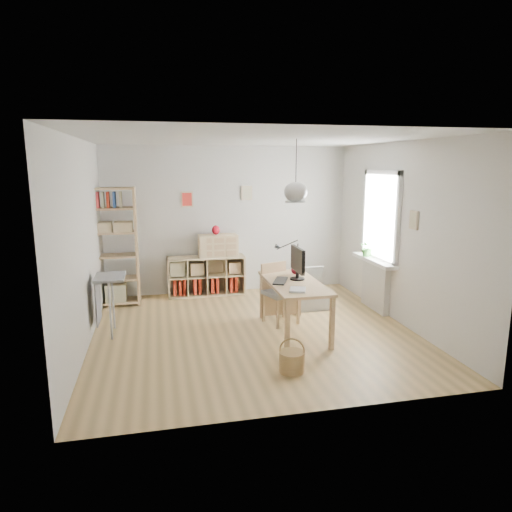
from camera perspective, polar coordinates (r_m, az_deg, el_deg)
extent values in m
plane|color=tan|center=(6.66, -0.29, -9.43)|extent=(4.50, 4.50, 0.00)
plane|color=silver|center=(8.50, -3.49, 4.49)|extent=(4.50, 0.00, 4.50)
plane|color=silver|center=(4.18, 6.18, -2.76)|extent=(4.50, 0.00, 4.50)
plane|color=silver|center=(6.25, -20.93, 1.26)|extent=(0.00, 4.50, 4.50)
plane|color=silver|center=(7.12, 17.71, 2.63)|extent=(0.00, 4.50, 4.50)
plane|color=silver|center=(6.24, -0.32, 14.44)|extent=(4.50, 4.50, 0.00)
cylinder|color=black|center=(6.22, 5.04, 11.28)|extent=(0.01, 0.01, 0.68)
ellipsoid|color=silver|center=(6.23, 4.98, 7.97)|extent=(0.32, 0.32, 0.27)
cube|color=white|center=(7.61, 15.45, 4.81)|extent=(0.03, 1.00, 1.30)
cube|color=white|center=(7.13, 17.28, 4.29)|extent=(0.06, 0.08, 1.46)
cube|color=white|center=(8.08, 13.52, 5.26)|extent=(0.06, 0.08, 1.46)
cube|color=white|center=(7.56, 15.56, 10.01)|extent=(0.06, 1.16, 0.08)
cube|color=white|center=(7.71, 15.02, -0.29)|extent=(0.06, 1.16, 0.08)
cube|color=silver|center=(7.80, 14.71, -3.61)|extent=(0.10, 0.80, 0.80)
cube|color=white|center=(7.68, 14.54, -0.53)|extent=(0.22, 1.20, 0.06)
cube|color=tan|center=(6.43, 4.79, -3.40)|extent=(0.70, 1.50, 0.04)
cube|color=tan|center=(5.82, 3.92, -8.86)|extent=(0.06, 0.06, 0.71)
cube|color=tan|center=(7.11, 0.75, -5.06)|extent=(0.06, 0.06, 0.71)
cube|color=tan|center=(6.01, 9.48, -8.33)|extent=(0.06, 0.06, 0.71)
cube|color=tan|center=(7.26, 5.38, -4.75)|extent=(0.06, 0.06, 0.71)
cube|color=tan|center=(8.51, -6.17, -4.74)|extent=(1.40, 0.38, 0.03)
cube|color=tan|center=(8.34, -6.27, -0.18)|extent=(1.40, 0.38, 0.03)
cube|color=tan|center=(8.38, -10.88, -2.69)|extent=(0.03, 0.38, 0.72)
cube|color=tan|center=(8.51, -1.63, -2.26)|extent=(0.03, 0.38, 0.72)
cube|color=tan|center=(8.59, -6.35, -2.20)|extent=(1.40, 0.02, 0.72)
cube|color=maroon|center=(8.44, -10.13, -3.75)|extent=(0.06, 0.26, 0.30)
cube|color=maroon|center=(8.44, -9.52, -3.72)|extent=(0.05, 0.26, 0.30)
cube|color=maroon|center=(8.45, -8.98, -3.70)|extent=(0.05, 0.26, 0.30)
cube|color=maroon|center=(8.46, -7.69, -3.64)|extent=(0.05, 0.26, 0.30)
cube|color=maroon|center=(8.47, -7.08, -3.61)|extent=(0.05, 0.26, 0.30)
cube|color=maroon|center=(8.49, -5.53, -3.53)|extent=(0.06, 0.26, 0.30)
cube|color=maroon|center=(8.50, -4.93, -3.50)|extent=(0.06, 0.26, 0.30)
cube|color=maroon|center=(8.54, -3.20, -3.42)|extent=(0.06, 0.26, 0.30)
cube|color=maroon|center=(8.55, -2.60, -3.38)|extent=(0.05, 0.26, 0.30)
cube|color=tan|center=(8.08, -20.07, 0.95)|extent=(0.04, 0.38, 2.00)
cube|color=tan|center=(8.01, -14.68, 1.19)|extent=(0.04, 0.38, 2.00)
cube|color=tan|center=(8.25, -17.00, -5.43)|extent=(0.76, 0.38, 0.03)
cube|color=tan|center=(8.15, -17.16, -2.74)|extent=(0.76, 0.38, 0.03)
cube|color=tan|center=(8.07, -17.32, 0.02)|extent=(0.76, 0.38, 0.03)
cube|color=tan|center=(8.00, -17.49, 2.83)|extent=(0.76, 0.38, 0.03)
cube|color=tan|center=(7.96, -17.66, 5.68)|extent=(0.76, 0.38, 0.03)
cube|color=tan|center=(7.93, -17.81, 8.05)|extent=(0.76, 0.38, 0.03)
cube|color=#274C91|center=(7.97, -19.74, 6.61)|extent=(0.04, 0.18, 0.26)
cube|color=maroon|center=(7.96, -19.17, 6.64)|extent=(0.04, 0.18, 0.26)
cube|color=#C1BC94|center=(7.96, -18.59, 6.67)|extent=(0.04, 0.18, 0.26)
cube|color=maroon|center=(7.95, -18.02, 6.70)|extent=(0.04, 0.18, 0.26)
cube|color=#274C91|center=(7.94, -17.29, 6.74)|extent=(0.04, 0.18, 0.26)
cube|color=#C1BC94|center=(7.93, -16.57, 6.78)|extent=(0.04, 0.18, 0.26)
cube|color=#98989B|center=(6.65, -17.80, -2.53)|extent=(0.40, 0.55, 0.04)
cylinder|color=silver|center=(6.55, -17.75, -6.55)|extent=(0.03, 0.03, 0.82)
cylinder|color=silver|center=(6.97, -17.43, -5.46)|extent=(0.03, 0.03, 0.82)
cube|color=#98989B|center=(6.76, -19.16, -5.30)|extent=(0.02, 0.50, 0.62)
cube|color=#98989B|center=(6.88, 3.12, -4.62)|extent=(0.56, 0.56, 0.06)
cube|color=tan|center=(6.70, 2.69, -7.30)|extent=(0.05, 0.05, 0.44)
cube|color=tan|center=(7.00, 0.93, -6.47)|extent=(0.05, 0.05, 0.44)
cube|color=tan|center=(6.92, 5.30, -6.75)|extent=(0.05, 0.05, 0.44)
cube|color=tan|center=(7.21, 3.48, -5.97)|extent=(0.05, 0.05, 0.44)
cube|color=tan|center=(6.98, 2.21, -2.41)|extent=(0.43, 0.18, 0.40)
cylinder|color=olive|center=(5.44, 4.50, -13.03)|extent=(0.30, 0.30, 0.24)
torus|color=olive|center=(5.38, 4.52, -11.68)|extent=(0.29, 0.13, 0.30)
cube|color=silver|center=(7.76, 6.89, -6.39)|extent=(0.61, 0.43, 0.02)
cube|color=silver|center=(7.63, 4.82, -5.50)|extent=(0.03, 0.42, 0.31)
cube|color=silver|center=(7.81, 8.97, -5.20)|extent=(0.03, 0.42, 0.31)
cube|color=silver|center=(7.53, 7.39, -5.77)|extent=(0.61, 0.03, 0.31)
cube|color=silver|center=(7.90, 6.47, -4.95)|extent=(0.61, 0.03, 0.31)
cube|color=silver|center=(7.98, 6.12, -2.58)|extent=(0.61, 0.21, 0.39)
sphere|color=yellow|center=(7.59, 6.02, -5.03)|extent=(0.14, 0.14, 0.14)
sphere|color=#1849A9|center=(7.77, 7.54, -4.68)|extent=(0.14, 0.14, 0.14)
sphere|color=#C16018|center=(7.67, 6.83, -4.88)|extent=(0.14, 0.14, 0.14)
sphere|color=#318932|center=(7.67, 8.32, -4.92)|extent=(0.14, 0.14, 0.14)
cylinder|color=black|center=(6.56, 5.20, -2.85)|extent=(0.21, 0.21, 0.02)
cylinder|color=black|center=(6.55, 5.20, -2.35)|extent=(0.05, 0.05, 0.10)
cube|color=black|center=(6.50, 5.24, -0.44)|extent=(0.05, 0.53, 0.35)
cube|color=black|center=(6.43, 3.07, -3.11)|extent=(0.32, 0.45, 0.02)
cylinder|color=black|center=(7.12, 5.20, -1.63)|extent=(0.06, 0.06, 0.04)
cylinder|color=black|center=(7.08, 5.23, -0.04)|extent=(0.02, 0.02, 0.40)
cone|color=black|center=(6.86, 2.77, 1.17)|extent=(0.10, 0.07, 0.09)
sphere|color=#490919|center=(6.86, 4.94, -1.74)|extent=(0.13, 0.13, 0.13)
cube|color=white|center=(5.99, 5.24, -4.21)|extent=(0.28, 0.31, 0.03)
cube|color=tan|center=(8.33, -4.77, 1.33)|extent=(0.71, 0.35, 0.40)
ellipsoid|color=maroon|center=(8.28, -5.04, 3.25)|extent=(0.14, 0.14, 0.17)
imported|color=#306F29|center=(7.83, 13.76, 1.06)|extent=(0.30, 0.27, 0.30)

